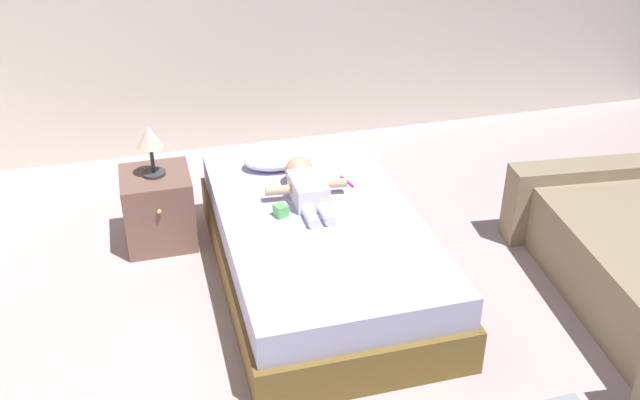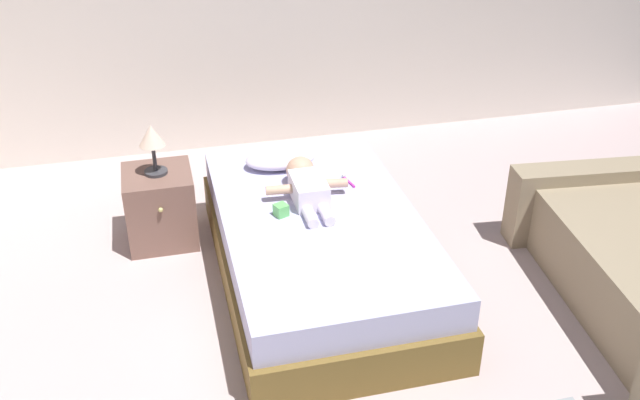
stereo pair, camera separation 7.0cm
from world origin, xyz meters
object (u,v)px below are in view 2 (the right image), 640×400
Objects in this scene: toothbrush at (348,181)px; baby at (307,185)px; lamp at (152,140)px; nightstand at (160,207)px; bed at (320,248)px; pillow at (280,159)px; toy_block at (281,210)px.

baby is at bearing -159.26° from toothbrush.
nightstand is at bearing -90.00° from lamp.
toothbrush is (0.27, 0.35, 0.23)m from bed.
pillow is 0.72× the size of baby.
toothbrush is 1.22m from lamp.
toothbrush reaches higher than bed.
pillow reaches higher than nightstand.
baby is at bearing 43.94° from toy_block.
toy_block reaches higher than toothbrush.
baby reaches higher than toothbrush.
pillow is at bearing -1.67° from nightstand.
bed is 12.87× the size of toothbrush.
nightstand is 5.34× the size of toy_block.
pillow is at bearing 100.05° from baby.
nightstand is at bearing 142.24° from bed.
bed is 4.13× the size of nightstand.
bed is 0.38m from baby.
nightstand reaches higher than bed.
baby is at bearing -27.43° from lamp.
baby is (0.07, -0.42, 0.02)m from pillow.
baby is at bearing -27.43° from nightstand.
toy_block is (-0.19, -0.19, -0.04)m from baby.
lamp reaches higher than nightstand.
pillow is 2.91× the size of toothbrush.
toy_block is at bearing -136.06° from baby.
toothbrush is 1.71× the size of toy_block.
pillow is 1.38× the size of lamp.
bed is 0.34m from toy_block.
lamp is (0.00, 0.00, 0.47)m from nightstand.
pillow is (-0.10, 0.66, 0.28)m from bed.
lamp is 3.62× the size of toy_block.
pillow is at bearing 79.05° from toy_block.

